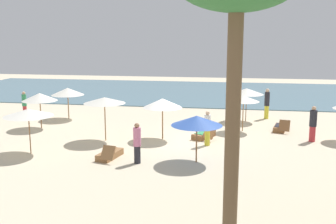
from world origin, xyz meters
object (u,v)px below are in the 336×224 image
(umbrella_8, at_px, (28,113))
(lounger_4, at_px, (110,155))
(umbrella_1, at_px, (243,99))
(person_3, at_px, (207,128))
(lounger_3, at_px, (280,128))
(person_2, at_px, (137,143))
(umbrella_3, at_px, (68,91))
(umbrella_7, at_px, (197,121))
(person_4, at_px, (24,104))
(person_5, at_px, (313,124))
(lounger_1, at_px, (204,135))
(person_1, at_px, (267,103))
(umbrella_2, at_px, (162,103))
(umbrella_0, at_px, (40,97))
(umbrella_6, at_px, (247,91))
(umbrella_4, at_px, (105,100))

(umbrella_8, relative_size, lounger_4, 1.26)
(umbrella_1, bearing_deg, person_3, -118.19)
(lounger_3, xyz_separation_m, person_2, (-6.58, -6.93, 0.70))
(person_2, bearing_deg, umbrella_3, 128.44)
(umbrella_7, distance_m, person_2, 2.66)
(umbrella_1, distance_m, person_2, 7.96)
(person_4, xyz_separation_m, person_5, (17.40, -3.40, 0.06))
(umbrella_3, relative_size, person_3, 1.20)
(umbrella_8, distance_m, lounger_1, 8.76)
(umbrella_1, relative_size, person_5, 1.10)
(lounger_4, bearing_deg, person_4, 136.37)
(umbrella_3, height_order, person_1, umbrella_3)
(umbrella_1, relative_size, umbrella_7, 0.93)
(person_2, xyz_separation_m, person_4, (-9.49, 8.21, -0.02))
(umbrella_2, relative_size, person_2, 1.22)
(umbrella_0, xyz_separation_m, lounger_4, (5.61, -4.93, -1.65))
(person_3, height_order, person_4, person_3)
(person_1, relative_size, person_3, 1.13)
(umbrella_1, bearing_deg, umbrella_3, 171.70)
(umbrella_6, xyz_separation_m, person_5, (3.19, -4.38, -0.95))
(umbrella_1, distance_m, lounger_4, 8.57)
(lounger_1, distance_m, person_5, 5.48)
(umbrella_2, relative_size, umbrella_6, 1.03)
(umbrella_1, xyz_separation_m, person_1, (1.57, 3.64, -0.84))
(umbrella_1, xyz_separation_m, person_5, (3.43, -1.71, -0.92))
(lounger_3, distance_m, person_2, 9.58)
(person_2, bearing_deg, umbrella_0, 142.31)
(umbrella_6, distance_m, person_1, 1.86)
(person_5, bearing_deg, lounger_4, -154.80)
(umbrella_0, distance_m, umbrella_8, 5.15)
(umbrella_1, bearing_deg, lounger_1, -135.99)
(umbrella_7, relative_size, lounger_4, 1.24)
(umbrella_8, bearing_deg, person_1, 40.67)
(person_1, xyz_separation_m, person_5, (1.86, -5.35, -0.08))
(umbrella_6, relative_size, person_3, 1.20)
(umbrella_3, bearing_deg, umbrella_8, -80.02)
(umbrella_2, height_order, person_1, umbrella_2)
(umbrella_1, height_order, umbrella_4, umbrella_4)
(umbrella_2, distance_m, umbrella_6, 6.73)
(umbrella_0, xyz_separation_m, umbrella_1, (11.44, 1.14, 0.02))
(umbrella_2, xyz_separation_m, lounger_3, (6.22, 2.87, -1.71))
(umbrella_1, bearing_deg, person_5, -26.44)
(umbrella_0, relative_size, person_5, 1.12)
(umbrella_6, height_order, person_4, umbrella_6)
(umbrella_4, xyz_separation_m, lounger_3, (9.04, 3.60, -1.90))
(lounger_3, relative_size, person_1, 0.90)
(umbrella_0, bearing_deg, umbrella_8, -68.92)
(umbrella_2, relative_size, lounger_1, 1.20)
(person_5, bearing_deg, person_4, 168.95)
(umbrella_3, bearing_deg, lounger_4, -56.43)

